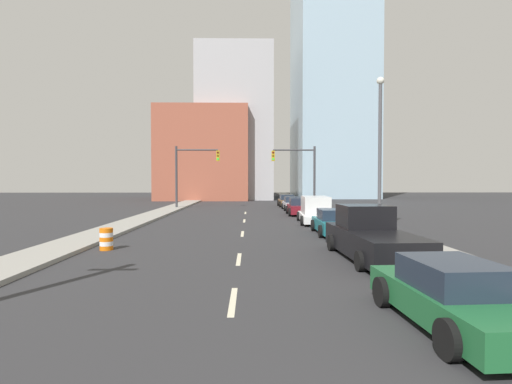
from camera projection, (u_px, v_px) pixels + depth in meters
The scene contains 21 objects.
sidewalk_left at pixel (182, 205), 48.03m from camera, with size 2.28×95.09×0.17m.
sidewalk_right at pixel (311, 205), 48.26m from camera, with size 2.28×95.09×0.17m.
lane_stripe_at_9m at pixel (233, 301), 9.95m from camera, with size 0.16×2.40×0.01m, color beige.
lane_stripe_at_15m at pixel (239, 259), 15.27m from camera, with size 0.16×2.40×0.01m, color beige.
lane_stripe_at_22m at pixel (242, 234), 22.53m from camera, with size 0.16×2.40×0.01m, color beige.
lane_stripe_at_29m at pixel (244, 221), 29.80m from camera, with size 0.16×2.40×0.01m, color beige.
lane_stripe_at_37m at pixel (245, 213), 37.15m from camera, with size 0.16×2.40×0.01m, color beige.
building_brick_left at pixel (206, 156), 65.65m from camera, with size 14.00×16.00×14.27m.
building_office_center at pixel (236, 129), 69.58m from camera, with size 12.00×20.00×24.18m.
building_glass_right at pixel (331, 85), 73.60m from camera, with size 13.00×20.00×41.32m.
traffic_signal_left at pixel (189, 168), 42.62m from camera, with size 4.74×0.35×6.69m.
traffic_signal_right at pixel (302, 168), 42.81m from camera, with size 4.74×0.35×6.69m.
traffic_barrel at pixel (106, 239), 17.27m from camera, with size 0.56×0.56×0.95m.
street_lamp at pixel (380, 143), 23.18m from camera, with size 0.44×0.44×9.01m.
sedan_green at pixel (452, 296), 8.15m from camera, with size 2.23×4.72×1.38m.
pickup_truck_black at pixel (371, 237), 15.39m from camera, with size 2.63×6.35×2.02m.
sedan_teal at pixel (333, 223), 22.37m from camera, with size 2.06×4.55×1.41m.
box_truck_white at pixel (315, 210), 28.08m from camera, with size 2.46×5.43×1.90m.
sedan_maroon at pixel (299, 207), 34.93m from camera, with size 2.12×4.46×1.49m.
sedan_silver at pixel (292, 204), 41.04m from camera, with size 2.07×4.45×1.35m.
sedan_brown at pixel (287, 201), 46.33m from camera, with size 2.04×4.32×1.37m.
Camera 1 is at (0.43, -0.55, 3.01)m, focal length 28.00 mm.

